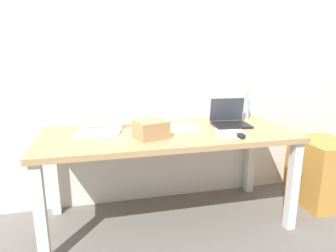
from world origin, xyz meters
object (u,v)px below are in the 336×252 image
at_px(laptop_left, 99,127).
at_px(beer_bottle, 246,108).
at_px(desk, 168,144).
at_px(computer_mouse, 241,136).
at_px(cardboard_box, 151,129).
at_px(filing_cabinet, 321,172).
at_px(laptop_right, 230,120).

xyz_separation_m(laptop_left, beer_bottle, (1.32, 0.19, 0.05)).
distance_m(desk, laptop_left, 0.54).
bearing_deg(beer_bottle, computer_mouse, -120.28).
height_order(computer_mouse, cardboard_box, cardboard_box).
relative_size(desk, filing_cabinet, 3.26).
distance_m(laptop_right, cardboard_box, 0.74).
relative_size(desk, laptop_right, 6.15).
relative_size(cardboard_box, filing_cabinet, 0.36).
distance_m(laptop_left, filing_cabinet, 1.99).
bearing_deg(desk, laptop_right, 10.95).
height_order(laptop_right, computer_mouse, laptop_right).
bearing_deg(desk, filing_cabinet, -1.26).
distance_m(desk, filing_cabinet, 1.45).
height_order(beer_bottle, filing_cabinet, beer_bottle).
bearing_deg(desk, beer_bottle, 20.75).
bearing_deg(laptop_left, beer_bottle, 8.29).
relative_size(desk, beer_bottle, 7.55).
bearing_deg(laptop_right, cardboard_box, -163.21).
bearing_deg(laptop_right, beer_bottle, 38.25).
height_order(laptop_left, laptop_right, laptop_left).
height_order(beer_bottle, cardboard_box, beer_bottle).
bearing_deg(filing_cabinet, laptop_left, 175.65).
distance_m(desk, beer_bottle, 0.89).
distance_m(desk, computer_mouse, 0.56).
xyz_separation_m(beer_bottle, cardboard_box, (-0.96, -0.41, -0.04)).
relative_size(laptop_left, filing_cabinet, 0.63).
xyz_separation_m(laptop_left, computer_mouse, (0.99, -0.38, -0.03)).
distance_m(beer_bottle, cardboard_box, 1.05).
height_order(beer_bottle, computer_mouse, beer_bottle).
height_order(desk, computer_mouse, computer_mouse).
bearing_deg(beer_bottle, cardboard_box, -156.76).
height_order(laptop_left, filing_cabinet, laptop_left).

